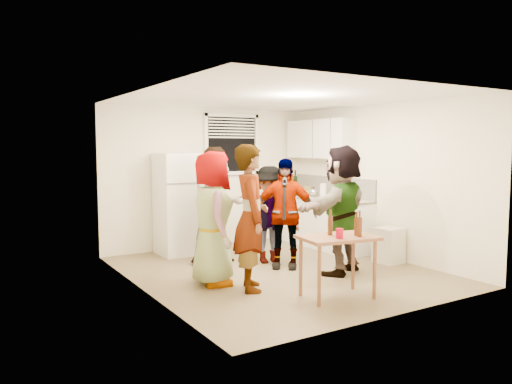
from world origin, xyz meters
TOP-DOWN VIEW (x-y plane):
  - room at (0.00, 0.00)m, footprint 4.00×4.50m
  - window at (0.45, 2.21)m, footprint 1.12×0.10m
  - refrigerator at (-0.75, 1.88)m, footprint 0.70×0.70m
  - counter_lower at (1.70, 1.15)m, footprint 0.60×2.20m
  - countertop at (1.70, 1.15)m, footprint 0.64×2.22m
  - backsplash at (1.99, 1.15)m, footprint 0.03×2.20m
  - upper_cabinets at (1.83, 1.35)m, footprint 0.34×1.60m
  - kettle at (1.65, 1.29)m, footprint 0.27×0.25m
  - paper_towel at (1.68, 1.05)m, footprint 0.12×0.12m
  - wine_bottle at (1.75, 2.00)m, footprint 0.08×0.08m
  - beer_bottle_counter at (1.60, 0.47)m, footprint 0.06×0.06m
  - blue_cup at (1.58, 0.46)m, footprint 0.09×0.09m
  - picture_frame at (1.92, 1.83)m, footprint 0.02×0.17m
  - trash_bin at (1.77, -0.46)m, footprint 0.40×0.40m
  - serving_table at (-0.11, -1.42)m, footprint 0.97×0.72m
  - beer_bottle_table at (0.10, -1.51)m, footprint 0.06×0.06m
  - red_cup at (-0.20, -1.56)m, footprint 0.09×0.09m
  - guest_grey at (-1.12, -0.11)m, footprint 1.91×1.27m
  - guest_stripe at (-0.82, -0.59)m, footprint 1.95×1.34m
  - guest_back_left at (-0.51, 0.92)m, footprint 1.21×1.94m
  - guest_back_right at (0.19, 0.54)m, footprint 1.28×1.68m
  - guest_black at (0.20, 0.13)m, footprint 1.80×1.86m
  - guest_orange at (0.72, -0.55)m, footprint 2.29×2.36m

SIDE VIEW (x-z plane):
  - room at x=0.00m, z-range -1.25..1.25m
  - serving_table at x=-0.11m, z-range -0.37..0.37m
  - guest_grey at x=-1.12m, z-range -0.28..0.28m
  - guest_stripe at x=-0.82m, z-range -0.22..0.22m
  - guest_back_left at x=-0.51m, z-range -0.34..0.34m
  - guest_back_right at x=0.19m, z-range -0.28..0.28m
  - guest_black at x=0.20m, z-range -0.20..0.20m
  - guest_orange at x=0.72m, z-range -0.27..0.27m
  - trash_bin at x=1.77m, z-range -0.02..0.52m
  - counter_lower at x=1.70m, z-range 0.00..0.86m
  - beer_bottle_table at x=0.10m, z-range 0.64..0.86m
  - red_cup at x=-0.20m, z-range 0.69..0.81m
  - refrigerator at x=-0.75m, z-range 0.00..1.70m
  - countertop at x=1.70m, z-range 0.86..0.90m
  - paper_towel at x=1.68m, z-range 0.77..1.03m
  - beer_bottle_counter at x=1.60m, z-range 0.79..1.01m
  - kettle at x=1.65m, z-range 0.80..1.00m
  - wine_bottle at x=1.75m, z-range 0.73..1.07m
  - blue_cup at x=1.58m, z-range 0.84..0.96m
  - picture_frame at x=1.92m, z-range 0.90..1.04m
  - backsplash at x=1.99m, z-range 0.90..1.26m
  - window at x=0.45m, z-range 1.32..2.38m
  - upper_cabinets at x=1.83m, z-range 1.60..2.30m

